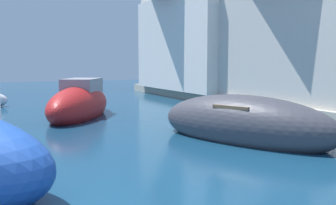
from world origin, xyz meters
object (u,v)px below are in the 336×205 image
object	(u,v)px
moored_boat_0	(80,104)
waterfront_building_far	(210,17)
moored_boat_7	(243,124)
waterfront_building_annex	(214,33)
waterfront_building_main	(327,27)

from	to	relation	value
moored_boat_0	waterfront_building_far	bearing A→B (deg)	152.05
moored_boat_7	waterfront_building_annex	world-z (taller)	waterfront_building_annex
waterfront_building_main	waterfront_building_far	size ratio (longest dim) A/B	1.08
waterfront_building_main	waterfront_building_far	xyz separation A→B (m)	(0.00, 9.22, 1.49)
waterfront_building_far	waterfront_building_main	bearing A→B (deg)	-90.00
moored_boat_7	waterfront_building_far	distance (m)	14.96
moored_boat_0	moored_boat_7	size ratio (longest dim) A/B	0.97
moored_boat_0	waterfront_building_far	size ratio (longest dim) A/B	0.58
moored_boat_0	waterfront_building_annex	distance (m)	11.91
waterfront_building_main	waterfront_building_annex	xyz separation A→B (m)	(0.00, 8.74, 0.43)
waterfront_building_annex	waterfront_building_main	bearing A→B (deg)	-90.00
moored_boat_7	waterfront_building_main	bearing A→B (deg)	92.29
moored_boat_7	waterfront_building_far	world-z (taller)	waterfront_building_far
moored_boat_7	waterfront_building_far	bearing A→B (deg)	128.11
waterfront_building_main	moored_boat_0	bearing A→B (deg)	162.63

